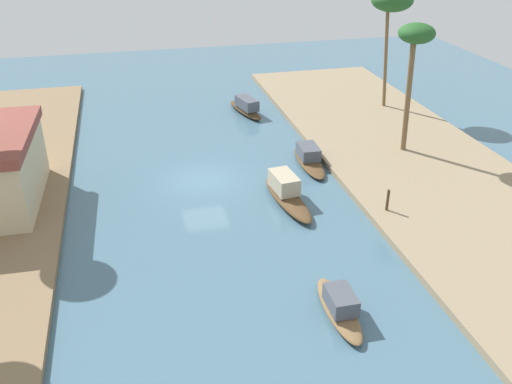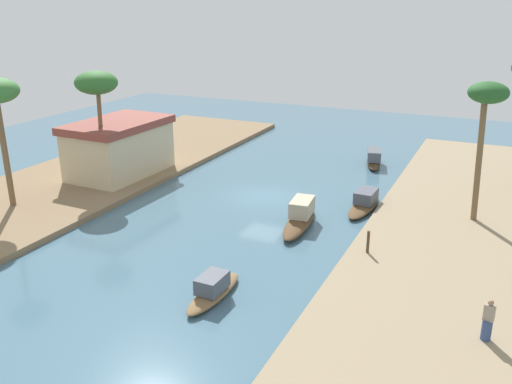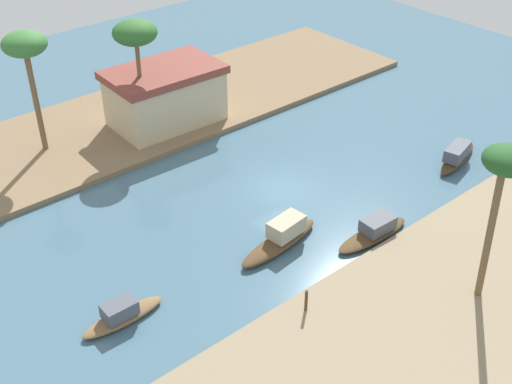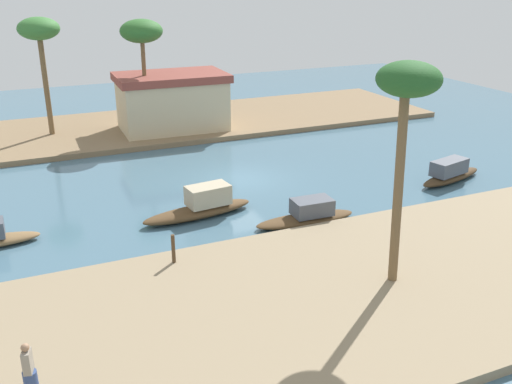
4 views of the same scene
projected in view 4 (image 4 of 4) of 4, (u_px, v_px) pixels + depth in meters
The scene contains 12 objects.
river_water at pixel (240, 180), 30.90m from camera, with size 63.17×63.17×0.00m, color #476B7F.
riverbank_left at pixel (375, 287), 20.12m from camera, with size 38.11×10.51×0.34m, color #937F60.
riverbank_right at pixel (175, 124), 41.55m from camera, with size 38.11×10.51×0.34m, color #846B4C.
sampan_upstream_small at pixel (202, 206), 26.15m from camera, with size 5.38×1.83×1.42m.
sampan_with_red_awning at pixel (450, 173), 30.45m from camera, with size 4.69×2.09×1.25m.
sampan_downstream_large at pixel (308, 215), 25.49m from camera, with size 4.73×1.42×1.11m.
person_on_near_bank at pixel (30, 376), 14.46m from camera, with size 0.43×0.43×1.61m.
mooring_post at pixel (173, 249), 21.28m from camera, with size 0.14×0.14×1.12m, color #4C3823.
palm_tree_left_near at pixel (408, 93), 18.05m from camera, with size 2.06×2.06×7.59m.
palm_tree_right_tall at pixel (141, 33), 36.59m from camera, with size 2.72×2.72×7.32m.
palm_tree_right_short at pixel (39, 33), 36.02m from camera, with size 2.59×2.59×7.49m.
riverside_building at pixel (172, 101), 38.94m from camera, with size 7.41×4.79×3.76m.
Camera 4 is at (-10.86, -26.97, 10.51)m, focal length 40.42 mm.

